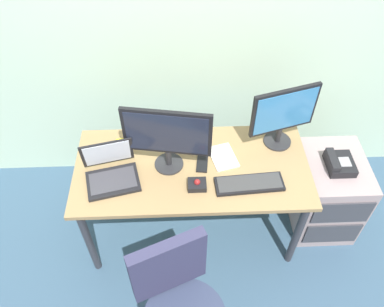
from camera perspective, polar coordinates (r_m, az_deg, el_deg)
name	(u,v)px	position (r m, az deg, el deg)	size (l,w,h in m)	color
ground_plane	(192,227)	(3.03, 0.00, -10.65)	(8.00, 8.00, 0.00)	#344F66
back_wall	(187,8)	(2.57, -0.67, 20.44)	(6.00, 0.10, 2.80)	#B5D0B2
desk	(192,174)	(2.51, 0.00, -3.07)	(1.47, 0.70, 0.72)	#92754B
file_cabinet	(326,193)	(2.99, 18.94, -5.41)	(0.42, 0.53, 0.62)	gray
desk_phone	(339,163)	(2.72, 20.61, -1.34)	(0.17, 0.20, 0.09)	black
monitor_main	(167,136)	(2.27, -3.65, 2.59)	(0.52, 0.18, 0.44)	#262628
monitor_side	(284,114)	(2.48, 13.19, 5.61)	(0.42, 0.18, 0.44)	#262628
keyboard	(249,184)	(2.37, 8.34, -4.37)	(0.42, 0.16, 0.03)	black
laptop	(111,171)	(2.40, -11.72, -2.50)	(0.36, 0.33, 0.24)	black
trackball_mouse	(197,184)	(2.33, 0.75, -4.53)	(0.11, 0.09, 0.07)	black
coffee_mug	(187,137)	(2.54, -0.71, 2.44)	(0.10, 0.09, 0.12)	black
paper_notepad	(223,157)	(2.50, 4.55, -0.51)	(0.15, 0.21, 0.01)	white
cell_phone	(202,163)	(2.46, 1.50, -1.46)	(0.07, 0.14, 0.01)	black
banana	(129,142)	(2.59, -9.10, 1.69)	(0.19, 0.04, 0.04)	yellow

